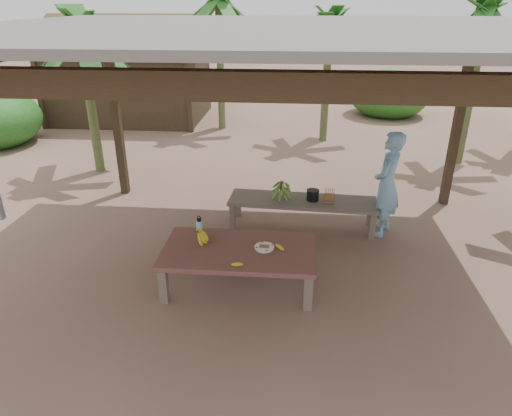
# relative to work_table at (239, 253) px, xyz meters

# --- Properties ---
(ground) EXTENTS (80.00, 80.00, 0.00)m
(ground) POSITION_rel_work_table_xyz_m (0.40, 0.45, -0.43)
(ground) COLOR brown
(ground) RESTS_ON ground
(pavilion) EXTENTS (6.60, 5.60, 2.95)m
(pavilion) POSITION_rel_work_table_xyz_m (0.38, 0.43, 2.34)
(pavilion) COLOR black
(pavilion) RESTS_ON ground
(work_table) EXTENTS (1.80, 1.00, 0.50)m
(work_table) POSITION_rel_work_table_xyz_m (0.00, 0.00, 0.00)
(work_table) COLOR brown
(work_table) RESTS_ON ground
(bench) EXTENTS (2.23, 0.74, 0.45)m
(bench) POSITION_rel_work_table_xyz_m (0.77, 1.64, -0.04)
(bench) COLOR brown
(bench) RESTS_ON ground
(ripe_banana_bunch) EXTENTS (0.31, 0.29, 0.15)m
(ripe_banana_bunch) POSITION_rel_work_table_xyz_m (-0.52, 0.13, 0.14)
(ripe_banana_bunch) COLOR yellow
(ripe_banana_bunch) RESTS_ON work_table
(plate) EXTENTS (0.23, 0.23, 0.04)m
(plate) POSITION_rel_work_table_xyz_m (0.30, 0.02, 0.08)
(plate) COLOR white
(plate) RESTS_ON work_table
(loose_banana_front) EXTENTS (0.15, 0.09, 0.04)m
(loose_banana_front) POSITION_rel_work_table_xyz_m (0.03, -0.39, 0.09)
(loose_banana_front) COLOR yellow
(loose_banana_front) RESTS_ON work_table
(loose_banana_side) EXTENTS (0.14, 0.13, 0.04)m
(loose_banana_side) POSITION_rel_work_table_xyz_m (0.48, 0.04, 0.09)
(loose_banana_side) COLOR yellow
(loose_banana_side) RESTS_ON work_table
(water_flask) EXTENTS (0.07, 0.07, 0.28)m
(water_flask) POSITION_rel_work_table_xyz_m (-0.52, 0.27, 0.18)
(water_flask) COLOR #3BABB9
(water_flask) RESTS_ON work_table
(green_banana_stalk) EXTENTS (0.27, 0.27, 0.29)m
(green_banana_stalk) POSITION_rel_work_table_xyz_m (0.45, 1.66, 0.16)
(green_banana_stalk) COLOR #598C2D
(green_banana_stalk) RESTS_ON bench
(cooking_pot) EXTENTS (0.18, 0.18, 0.15)m
(cooking_pot) POSITION_rel_work_table_xyz_m (0.91, 1.64, 0.09)
(cooking_pot) COLOR black
(cooking_pot) RESTS_ON bench
(skewer_rack) EXTENTS (0.18, 0.09, 0.24)m
(skewer_rack) POSITION_rel_work_table_xyz_m (1.15, 1.56, 0.14)
(skewer_rack) COLOR #A57F47
(skewer_rack) RESTS_ON bench
(woman) EXTENTS (0.57, 0.67, 1.55)m
(woman) POSITION_rel_work_table_xyz_m (1.95, 1.54, 0.34)
(woman) COLOR #699DC7
(woman) RESTS_ON ground
(hut) EXTENTS (4.40, 3.43, 2.85)m
(hut) POSITION_rel_work_table_xyz_m (-4.10, 8.45, 0.67)
(hut) COLOR black
(hut) RESTS_ON ground
(banana_plant_ne) EXTENTS (1.80, 1.80, 3.24)m
(banana_plant_ne) POSITION_rel_work_table_xyz_m (4.12, 4.99, 2.31)
(banana_plant_ne) COLOR #596638
(banana_plant_ne) RESTS_ON ground
(banana_plant_n) EXTENTS (1.80, 1.80, 2.93)m
(banana_plant_n) POSITION_rel_work_table_xyz_m (1.32, 6.44, 2.02)
(banana_plant_n) COLOR #596638
(banana_plant_n) RESTS_ON ground
(banana_plant_nw) EXTENTS (1.80, 1.80, 3.49)m
(banana_plant_nw) POSITION_rel_work_table_xyz_m (-1.35, 7.42, 2.56)
(banana_plant_nw) COLOR #596638
(banana_plant_nw) RESTS_ON ground
(banana_plant_w) EXTENTS (1.80, 1.80, 2.89)m
(banana_plant_w) POSITION_rel_work_table_xyz_m (-3.32, 3.84, 1.97)
(banana_plant_w) COLOR #596638
(banana_plant_w) RESTS_ON ground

